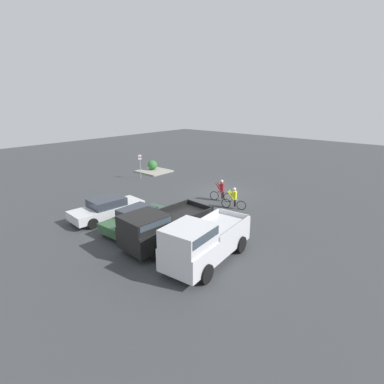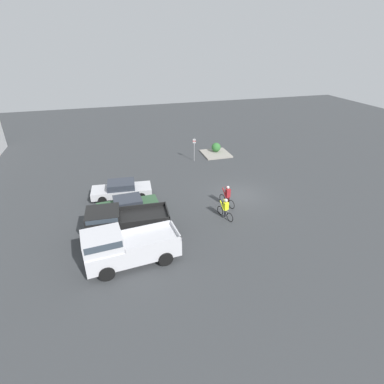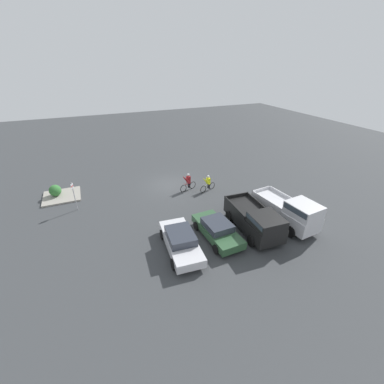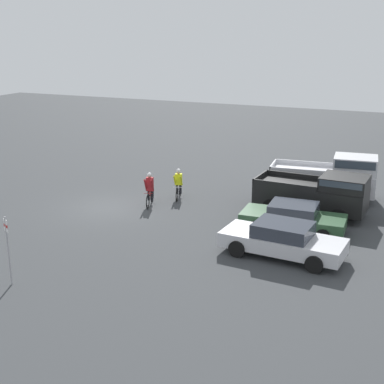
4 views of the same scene
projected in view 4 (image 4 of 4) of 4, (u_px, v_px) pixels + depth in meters
The scene contains 8 objects.
ground_plane at pixel (108, 207), 26.88m from camera, with size 80.00×80.00×0.00m, color #383A3D.
pickup_truck_0 at pixel (331, 176), 27.97m from camera, with size 2.57×5.51×2.36m.
pickup_truck_1 at pixel (318, 193), 25.55m from camera, with size 2.53×5.34×2.06m.
sedan_0 at pixel (293, 218), 23.44m from camera, with size 2.14×4.57×1.30m.
sedan_1 at pixel (283, 239), 20.87m from camera, with size 2.31×4.92×1.38m.
cyclist_0 at pixel (150, 189), 27.07m from camera, with size 1.79×0.64×1.73m.
cyclist_1 at pixel (179, 183), 28.24m from camera, with size 1.77×0.64×1.61m.
fire_lane_sign at pixel (8, 244), 18.28m from camera, with size 0.16×0.28×2.52m.
Camera 4 is at (21.69, 14.09, 8.51)m, focal length 50.00 mm.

